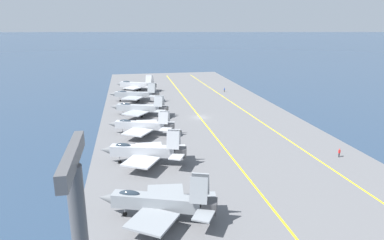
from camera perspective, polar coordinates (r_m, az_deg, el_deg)
The scene contains 12 objects.
ground_plane at distance 94.70m, azimuth 1.32°, elevation 0.22°, with size 2000.00×2000.00×0.00m, color navy.
carrier_deck at distance 94.65m, azimuth 1.32°, elevation 0.33°, with size 176.66×53.41×0.40m, color slate.
deck_stripe_foul_line at distance 98.61m, azimuth 9.70°, elevation 0.87°, with size 159.00×0.36×0.01m, color yellow.
deck_stripe_centerline at distance 94.59m, azimuth 1.32°, elevation 0.45°, with size 159.00×0.36×0.01m, color yellow.
parked_jet_nearest at distance 46.31m, azimuth -5.58°, elevation -13.44°, with size 13.11×16.12×6.77m.
parked_jet_second at distance 63.42m, azimuth -7.94°, elevation -5.13°, with size 13.00×16.12×6.72m.
parked_jet_third at distance 79.94m, azimuth -8.36°, elevation -0.89°, with size 13.08×15.94×5.90m.
parked_jet_fourth at distance 96.32m, azimuth -8.69°, elevation 1.98°, with size 13.47×16.72×6.06m.
parked_jet_fifth at distance 114.22m, azimuth -9.46°, elevation 4.24°, with size 12.55×16.87×6.38m.
parked_jet_sixth at distance 133.16m, azimuth -9.28°, elevation 5.82°, with size 12.58×16.33×6.39m.
crew_blue_vest at distance 130.03m, azimuth 5.42°, elevation 5.06°, with size 0.28×0.39×1.68m.
crew_red_vest at distance 72.48m, azimuth 23.34°, elevation -4.99°, with size 0.41×0.30×1.73m.
Camera 1 is at (-89.17, 19.10, 25.54)m, focal length 32.00 mm.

